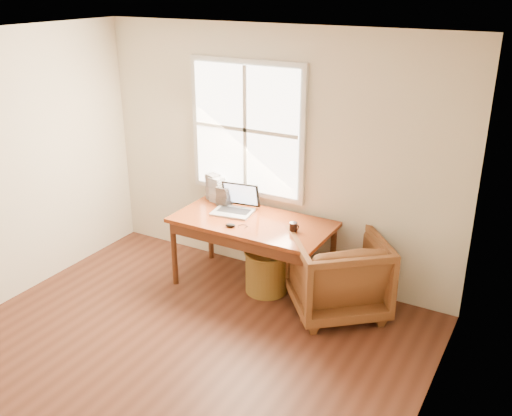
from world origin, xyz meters
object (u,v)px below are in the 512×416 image
at_px(laptop, 232,199).
at_px(wicker_stool, 267,271).
at_px(desk, 252,222).
at_px(coffee_mug, 293,227).
at_px(armchair, 337,274).
at_px(cd_stack_a, 217,190).

bearing_deg(laptop, wicker_stool, -15.87).
distance_m(desk, wicker_stool, 0.54).
bearing_deg(desk, coffee_mug, -3.45).
bearing_deg(armchair, desk, -39.83).
bearing_deg(laptop, cd_stack_a, 137.79).
relative_size(desk, laptop, 3.49).
relative_size(laptop, cd_stack_a, 1.73).
height_order(armchair, coffee_mug, coffee_mug).
xyz_separation_m(desk, cd_stack_a, (-0.59, 0.27, 0.15)).
relative_size(desk, armchair, 1.86).
height_order(armchair, cd_stack_a, cd_stack_a).
xyz_separation_m(armchair, wicker_stool, (-0.76, 0.00, -0.17)).
xyz_separation_m(wicker_stool, laptop, (-0.43, 0.06, 0.70)).
xyz_separation_m(wicker_stool, cd_stack_a, (-0.76, 0.27, 0.67)).
xyz_separation_m(laptop, cd_stack_a, (-0.32, 0.21, -0.03)).
height_order(desk, armchair, armchair).
height_order(desk, coffee_mug, coffee_mug).
xyz_separation_m(wicker_stool, coffee_mug, (0.30, -0.03, 0.58)).
distance_m(armchair, laptop, 1.30).
bearing_deg(cd_stack_a, armchair, -10.09).
bearing_deg(cd_stack_a, coffee_mug, -15.75).
bearing_deg(armchair, laptop, -42.48).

